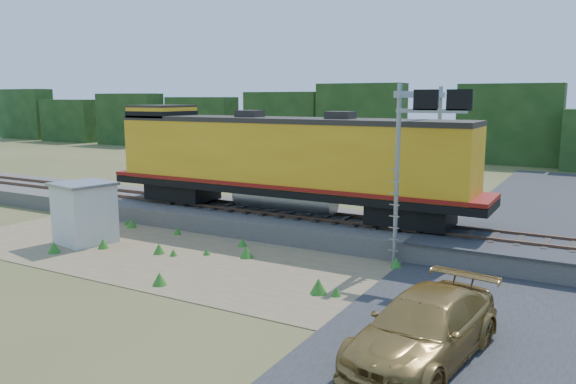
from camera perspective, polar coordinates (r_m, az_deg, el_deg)
The scene contains 11 objects.
ground at distance 19.66m, azimuth -1.54°, elevation -8.46°, with size 140.00×140.00×0.00m, color #475123.
ballast at distance 24.70m, azimuth 5.64°, elevation -3.78°, with size 70.00×5.00×0.80m, color slate.
rails at distance 24.59m, azimuth 5.66°, elevation -2.69°, with size 70.00×1.54×0.16m.
dirt_shoulder at distance 21.09m, azimuth -5.54°, elevation -7.19°, with size 26.00×8.00×0.03m, color #8C7754.
road at distance 18.00m, azimuth 19.62°, elevation -10.46°, with size 7.00×66.00×0.86m.
tree_line_north at distance 54.96m, azimuth 19.37°, elevation 5.89°, with size 130.00×3.00×6.50m.
weed_clumps at distance 21.66m, azimuth -9.43°, elevation -6.87°, with size 15.00×6.20×0.56m, color #2F7621, non-canonical shape.
locomotive at distance 25.66m, azimuth -0.93°, elevation 3.36°, with size 18.41×2.81×4.75m.
shed at distance 25.10m, azimuth -19.97°, elevation -1.97°, with size 2.57×2.57×2.59m.
signal_gantry at distance 22.24m, azimuth 13.72°, elevation 6.41°, with size 2.60×6.20×6.57m.
car at distance 13.81m, azimuth 13.65°, elevation -13.31°, with size 2.18×5.35×1.55m, color olive.
Camera 1 is at (9.63, -16.02, 6.08)m, focal length 35.00 mm.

